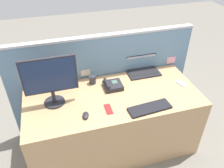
{
  "coord_description": "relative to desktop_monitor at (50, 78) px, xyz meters",
  "views": [
    {
      "loc": [
        -0.53,
        -1.77,
        2.24
      ],
      "look_at": [
        0.0,
        0.05,
        0.88
      ],
      "focal_mm": 36.43,
      "sensor_mm": 36.0,
      "label": 1
    }
  ],
  "objects": [
    {
      "name": "cell_phone_red_case",
      "position": [
        0.49,
        -0.26,
        -0.28
      ],
      "size": [
        0.06,
        0.15,
        0.01
      ],
      "primitive_type": "cube",
      "rotation": [
        0.0,
        0.0,
        -0.01
      ],
      "color": "#B22323",
      "rests_on": "desk"
    },
    {
      "name": "cell_phone_silver_slab",
      "position": [
        1.39,
        -0.07,
        -0.28
      ],
      "size": [
        0.11,
        0.15,
        0.01
      ],
      "primitive_type": "cube",
      "rotation": [
        0.0,
        0.0,
        0.34
      ],
      "color": "#B7BAC1",
      "rests_on": "desk"
    },
    {
      "name": "desk",
      "position": [
        0.6,
        -0.07,
        -0.67
      ],
      "size": [
        1.83,
        0.81,
        0.76
      ],
      "primitive_type": "cube",
      "color": "tan",
      "rests_on": "ground_plane"
    },
    {
      "name": "pen_cup",
      "position": [
        0.44,
        0.22,
        -0.24
      ],
      "size": [
        0.07,
        0.07,
        0.17
      ],
      "color": "#333338",
      "rests_on": "desk"
    },
    {
      "name": "laptop",
      "position": [
        1.06,
        0.31,
        -0.24
      ],
      "size": [
        0.38,
        0.28,
        0.2
      ],
      "color": "#232328",
      "rests_on": "desk"
    },
    {
      "name": "cubicle_divider",
      "position": [
        0.6,
        0.37,
        -0.42
      ],
      "size": [
        2.18,
        0.08,
        1.25
      ],
      "color": "#6084A3",
      "rests_on": "ground_plane"
    },
    {
      "name": "computer_mouse_right_hand",
      "position": [
        0.26,
        -0.29,
        -0.27
      ],
      "size": [
        0.08,
        0.11,
        0.03
      ],
      "primitive_type": "ellipsoid",
      "rotation": [
        0.0,
        0.0,
        -0.23
      ],
      "color": "#232328",
      "rests_on": "desk"
    },
    {
      "name": "desktop_monitor",
      "position": [
        0.0,
        0.0,
        0.0
      ],
      "size": [
        0.51,
        0.2,
        0.51
      ],
      "color": "#232328",
      "rests_on": "desk"
    },
    {
      "name": "ground_plane",
      "position": [
        0.6,
        -0.07,
        -1.05
      ],
      "size": [
        10.0,
        10.0,
        0.0
      ],
      "primitive_type": "plane",
      "color": "slate"
    },
    {
      "name": "keyboard_main",
      "position": [
        0.88,
        -0.36,
        -0.28
      ],
      "size": [
        0.44,
        0.18,
        0.02
      ],
      "primitive_type": "cube",
      "rotation": [
        0.0,
        0.0,
        0.08
      ],
      "color": "black",
      "rests_on": "desk"
    },
    {
      "name": "desk_phone",
      "position": [
        0.63,
        0.07,
        -0.26
      ],
      "size": [
        0.2,
        0.19,
        0.09
      ],
      "color": "#232328",
      "rests_on": "desk"
    }
  ]
}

